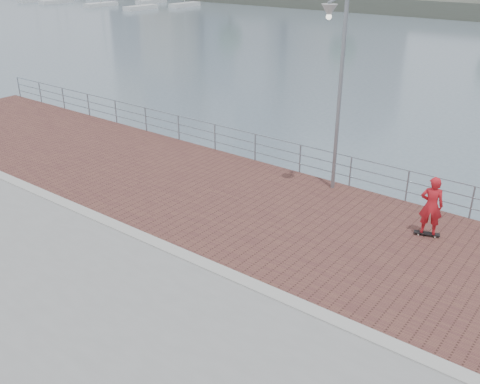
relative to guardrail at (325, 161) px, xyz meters
The scene contains 8 objects.
water 7.50m from the guardrail, 90.00° to the right, with size 400.00×400.00×0.00m, color slate.
brick_lane 3.47m from the guardrail, 90.00° to the right, with size 40.00×6.80×0.02m, color brown.
curb 7.03m from the guardrail, 90.00° to the right, with size 40.00×0.40×0.06m, color #B7B5AD.
guardrail is the anchor object (origin of this frame).
street_lamp 4.11m from the guardrail, 57.08° to the right, with size 0.48×1.38×6.52m.
skateboard 4.89m from the guardrail, 22.83° to the right, with size 0.74×0.41×0.08m.
skateboarder 4.86m from the guardrail, 22.83° to the right, with size 0.64×0.42×1.77m, color red.
marina 97.29m from the guardrail, 145.13° to the left, with size 35.41×26.96×10.01m.
Camera 1 is at (8.45, -9.02, 7.65)m, focal length 40.00 mm.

